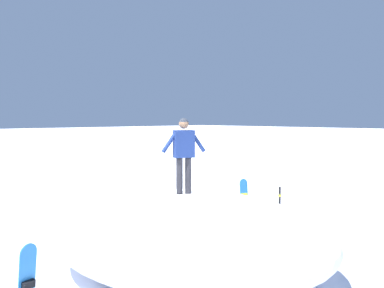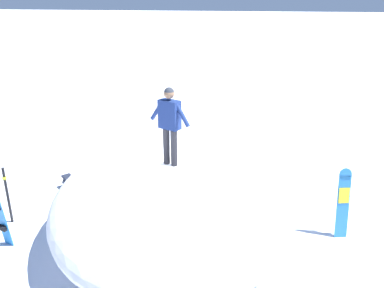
{
  "view_description": "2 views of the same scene",
  "coord_description": "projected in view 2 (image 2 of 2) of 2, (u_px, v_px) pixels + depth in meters",
  "views": [
    {
      "loc": [
        6.37,
        6.3,
        3.4
      ],
      "look_at": [
        0.7,
        0.34,
        2.86
      ],
      "focal_mm": 38.0,
      "sensor_mm": 36.0,
      "label": 1
    },
    {
      "loc": [
        2.27,
        -7.71,
        5.12
      ],
      "look_at": [
        0.97,
        -0.51,
        2.35
      ],
      "focal_mm": 37.34,
      "sensor_mm": 36.0,
      "label": 2
    }
  ],
  "objects": [
    {
      "name": "snowboard_primary_upright",
      "position": [
        343.0,
        202.0,
        8.75
      ],
      "size": [
        0.33,
        0.28,
        1.61
      ],
      "color": "#2672BF",
      "rests_on": "ground"
    },
    {
      "name": "trail_marker_pole",
      "position": [
        7.0,
        194.0,
        9.28
      ],
      "size": [
        0.1,
        0.1,
        1.41
      ],
      "color": "black",
      "rests_on": "ground"
    },
    {
      "name": "ground",
      "position": [
        155.0,
        228.0,
        9.29
      ],
      "size": [
        240.0,
        240.0,
        0.0
      ],
      "primitive_type": "plane",
      "color": "white"
    },
    {
      "name": "snow_mound",
      "position": [
        172.0,
        199.0,
        8.81
      ],
      "size": [
        6.4,
        7.47,
        1.74
      ],
      "primitive_type": "ellipsoid",
      "rotation": [
        0.0,
        0.0,
        0.21
      ],
      "color": "white",
      "rests_on": "ground"
    },
    {
      "name": "backpack_near",
      "position": [
        68.0,
        182.0,
        11.13
      ],
      "size": [
        0.62,
        0.57,
        0.38
      ],
      "color": "#1E2333",
      "rests_on": "ground"
    },
    {
      "name": "snowboarder_standing",
      "position": [
        170.0,
        120.0,
        8.08
      ],
      "size": [
        0.94,
        0.5,
        1.65
      ],
      "color": "black",
      "rests_on": "snow_mound"
    }
  ]
}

